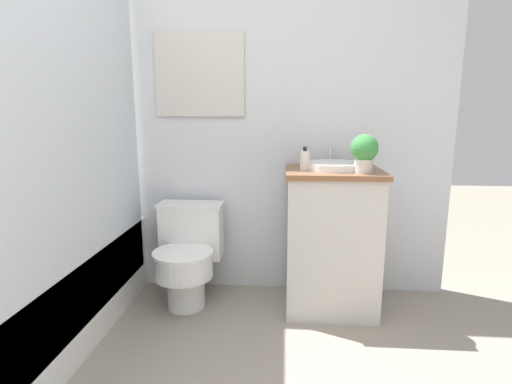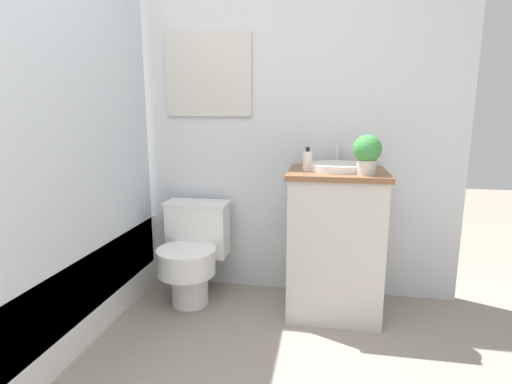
% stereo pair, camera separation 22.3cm
% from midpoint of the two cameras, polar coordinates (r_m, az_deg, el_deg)
% --- Properties ---
extents(wall_back, '(3.14, 0.07, 2.50)m').
position_cam_midpoint_polar(wall_back, '(2.71, -2.92, 12.29)').
color(wall_back, silver).
rests_on(wall_back, ground_plane).
extents(shower_area, '(0.59, 1.55, 1.98)m').
position_cam_midpoint_polar(shower_area, '(2.47, -25.00, -11.40)').
color(shower_area, white).
rests_on(shower_area, ground_plane).
extents(toilet, '(0.42, 0.52, 0.63)m').
position_cam_midpoint_polar(toilet, '(2.62, -6.62, -8.34)').
color(toilet, white).
rests_on(toilet, ground_plane).
extents(vanity, '(0.57, 0.50, 0.87)m').
position_cam_midpoint_polar(vanity, '(2.49, 13.75, -7.02)').
color(vanity, beige).
rests_on(vanity, ground_plane).
extents(sink, '(0.35, 0.38, 0.13)m').
position_cam_midpoint_polar(sink, '(2.41, 14.23, 3.52)').
color(sink, white).
rests_on(sink, vanity).
extents(soap_bottle, '(0.05, 0.05, 0.14)m').
position_cam_midpoint_polar(soap_bottle, '(2.34, 10.09, 4.41)').
color(soap_bottle, silver).
rests_on(soap_bottle, vanity).
extents(potted_plant, '(0.15, 0.15, 0.22)m').
position_cam_midpoint_polar(potted_plant, '(2.27, 18.35, 5.39)').
color(potted_plant, beige).
rests_on(potted_plant, vanity).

